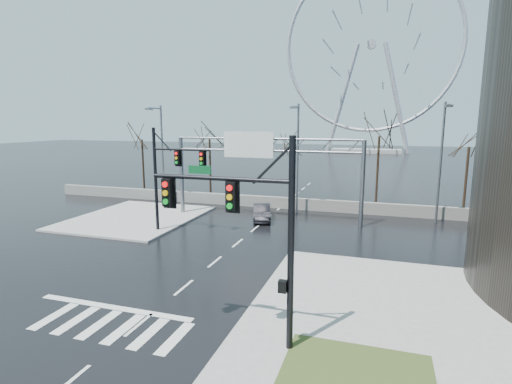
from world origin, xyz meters
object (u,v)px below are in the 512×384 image
at_px(sign_gantry, 261,160).
at_px(signal_mast_near, 254,222).
at_px(signal_mast_far, 168,170).
at_px(car, 262,212).
at_px(ferris_wheel, 371,52).

bearing_deg(sign_gantry, signal_mast_near, -73.81).
bearing_deg(signal_mast_near, sign_gantry, 106.19).
bearing_deg(sign_gantry, signal_mast_far, -132.47).
xyz_separation_m(signal_mast_near, signal_mast_far, (-11.01, 13.00, -0.04)).
bearing_deg(car, sign_gantry, 110.26).
bearing_deg(sign_gantry, car, -52.18).
relative_size(ferris_wheel, car, 12.24).
relative_size(signal_mast_far, sign_gantry, 0.49).
bearing_deg(signal_mast_near, signal_mast_far, 130.26).
bearing_deg(car, signal_mast_far, -150.91).
relative_size(signal_mast_near, car, 1.92).
distance_m(sign_gantry, ferris_wheel, 82.91).
relative_size(sign_gantry, car, 3.93).
bearing_deg(ferris_wheel, signal_mast_near, -89.92).
bearing_deg(sign_gantry, ferris_wheel, 86.16).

